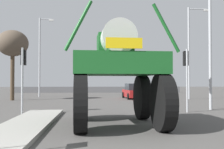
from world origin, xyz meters
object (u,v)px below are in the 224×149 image
at_px(sedan_ahead, 134,91).
at_px(streetlight_far_left, 41,53).
at_px(streetlight_near_right, 212,42).
at_px(streetlight_far_right, 190,48).
at_px(oversize_sprayer, 116,73).
at_px(traffic_signal_near_left, 23,66).
at_px(traffic_signal_near_right, 186,66).
at_px(bare_tree_left, 13,44).

xyz_separation_m(sedan_ahead, streetlight_far_left, (-9.94, 3.58, 4.11)).
height_order(sedan_ahead, streetlight_near_right, streetlight_near_right).
bearing_deg(streetlight_near_right, streetlight_far_right, 77.40).
relative_size(oversize_sprayer, traffic_signal_near_left, 1.50).
bearing_deg(oversize_sprayer, sedan_ahead, -14.03).
bearing_deg(streetlight_far_right, streetlight_near_right, -102.60).
height_order(streetlight_near_right, streetlight_far_left, streetlight_far_left).
height_order(traffic_signal_near_left, streetlight_far_left, streetlight_far_left).
bearing_deg(sedan_ahead, traffic_signal_near_right, -178.42).
height_order(sedan_ahead, traffic_signal_near_right, traffic_signal_near_right).
distance_m(oversize_sprayer, streetlight_far_right, 17.50).
bearing_deg(bare_tree_left, streetlight_far_right, 1.50).
bearing_deg(traffic_signal_near_right, sedan_ahead, 95.75).
bearing_deg(streetlight_far_left, streetlight_near_right, -47.23).
bearing_deg(streetlight_near_right, streetlight_far_left, 132.77).
xyz_separation_m(oversize_sprayer, bare_tree_left, (-8.30, 14.53, 3.06)).
distance_m(traffic_signal_near_right, bare_tree_left, 16.50).
bearing_deg(traffic_signal_near_left, streetlight_near_right, 5.70).
relative_size(streetlight_near_right, streetlight_far_right, 0.83).
relative_size(traffic_signal_near_right, streetlight_near_right, 0.48).
relative_size(traffic_signal_near_right, streetlight_far_left, 0.41).
relative_size(streetlight_near_right, streetlight_far_left, 0.85).
relative_size(traffic_signal_near_left, traffic_signal_near_right, 1.00).
bearing_deg(oversize_sprayer, streetlight_near_right, -52.81).
bearing_deg(traffic_signal_near_right, traffic_signal_near_left, 180.00).
height_order(traffic_signal_near_right, streetlight_far_left, streetlight_far_left).
bearing_deg(bare_tree_left, traffic_signal_near_left, -70.92).
height_order(sedan_ahead, bare_tree_left, bare_tree_left).
xyz_separation_m(streetlight_far_left, streetlight_far_right, (15.32, -4.68, 0.16)).
bearing_deg(streetlight_far_right, sedan_ahead, 168.46).
bearing_deg(oversize_sprayer, streetlight_far_right, -32.60).
xyz_separation_m(sedan_ahead, bare_tree_left, (-11.49, -1.54, 4.43)).
height_order(sedan_ahead, traffic_signal_near_left, traffic_signal_near_left).
xyz_separation_m(traffic_signal_near_left, streetlight_far_left, (-1.99, 15.37, 2.22)).
xyz_separation_m(traffic_signal_near_right, streetlight_near_right, (2.06, 1.12, 1.57)).
bearing_deg(streetlight_far_right, bare_tree_left, -178.50).
distance_m(traffic_signal_near_left, traffic_signal_near_right, 9.13).
bearing_deg(streetlight_far_left, bare_tree_left, -106.88).
height_order(streetlight_near_right, streetlight_far_right, streetlight_far_right).
height_order(oversize_sprayer, traffic_signal_near_left, oversize_sprayer).
distance_m(streetlight_far_right, bare_tree_left, 16.88).
xyz_separation_m(traffic_signal_near_left, bare_tree_left, (-3.54, 10.25, 2.54)).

